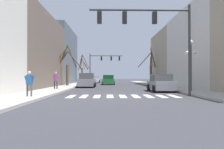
# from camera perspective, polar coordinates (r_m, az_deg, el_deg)

# --- Properties ---
(ground_plane) EXTENTS (240.00, 240.00, 0.00)m
(ground_plane) POSITION_cam_1_polar(r_m,az_deg,el_deg) (15.82, 2.72, -5.54)
(ground_plane) COLOR #38383D
(sidewalk_left) EXTENTS (2.74, 90.00, 0.15)m
(sidewalk_left) POSITION_cam_1_polar(r_m,az_deg,el_deg) (16.66, -19.80, -5.00)
(sidewalk_left) COLOR #ADA89E
(sidewalk_left) RESTS_ON ground_plane
(sidewalk_right) EXTENTS (2.74, 90.00, 0.15)m
(sidewalk_right) POSITION_cam_1_polar(r_m,az_deg,el_deg) (17.43, 24.20, -4.79)
(sidewalk_right) COLOR #ADA89E
(sidewalk_right) RESTS_ON ground_plane
(building_row_left) EXTENTS (6.00, 37.77, 10.10)m
(building_row_left) POSITION_cam_1_polar(r_m,az_deg,el_deg) (30.90, -19.43, 5.57)
(building_row_left) COLOR beige
(building_row_left) RESTS_ON ground_plane
(building_row_right) EXTENTS (6.00, 34.94, 9.33)m
(building_row_right) POSITION_cam_1_polar(r_m,az_deg,el_deg) (30.18, 22.05, 5.41)
(building_row_right) COLOR tan
(building_row_right) RESTS_ON ground_plane
(crosswalk_stripes) EXTENTS (7.65, 2.60, 0.01)m
(crosswalk_stripes) POSITION_cam_1_polar(r_m,az_deg,el_deg) (15.39, 2.83, -5.67)
(crosswalk_stripes) COLOR white
(crosswalk_stripes) RESTS_ON ground_plane
(traffic_signal_near) EXTENTS (7.19, 0.28, 6.49)m
(traffic_signal_near) POSITION_cam_1_polar(r_m,az_deg,el_deg) (16.05, 10.57, 11.90)
(traffic_signal_near) COLOR #2D2D2D
(traffic_signal_near) RESTS_ON ground_plane
(traffic_signal_far) EXTENTS (6.80, 0.28, 6.07)m
(traffic_signal_far) POSITION_cam_1_polar(r_m,az_deg,el_deg) (44.95, -2.54, 3.43)
(traffic_signal_far) COLOR #2D2D2D
(traffic_signal_far) RESTS_ON ground_plane
(street_lamp_right_corner) EXTENTS (0.95, 0.36, 4.40)m
(street_lamp_right_corner) POSITION_cam_1_polar(r_m,az_deg,el_deg) (20.16, 19.91, 4.84)
(street_lamp_right_corner) COLOR black
(street_lamp_right_corner) RESTS_ON sidewalk_right
(car_parked_left_near) EXTENTS (2.19, 4.21, 1.66)m
(car_parked_left_near) POSITION_cam_1_polar(r_m,az_deg,el_deg) (37.66, -0.98, -1.48)
(car_parked_left_near) COLOR #236B38
(car_parked_left_near) RESTS_ON ground_plane
(car_parked_right_near) EXTENTS (2.04, 4.12, 1.59)m
(car_parked_right_near) POSITION_cam_1_polar(r_m,az_deg,el_deg) (20.70, 12.64, -2.29)
(car_parked_right_near) COLOR gray
(car_parked_right_near) RESTS_ON ground_plane
(car_parked_left_far) EXTENTS (2.20, 4.59, 1.82)m
(car_parked_left_far) POSITION_cam_1_polar(r_m,az_deg,el_deg) (28.54, -6.55, -1.63)
(car_parked_left_far) COLOR gray
(car_parked_left_far) RESTS_ON ground_plane
(car_driving_away_lane) EXTENTS (1.99, 4.24, 1.55)m
(car_driving_away_lane) POSITION_cam_1_polar(r_m,az_deg,el_deg) (48.17, -4.42, -1.33)
(car_driving_away_lane) COLOR white
(car_driving_away_lane) RESTS_ON ground_plane
(pedestrian_near_right_corner) EXTENTS (0.72, 0.35, 1.70)m
(pedestrian_near_right_corner) POSITION_cam_1_polar(r_m,az_deg,el_deg) (22.65, -14.47, -1.09)
(pedestrian_near_right_corner) COLOR #282D47
(pedestrian_near_right_corner) RESTS_ON sidewalk_left
(pedestrian_waiting_at_curb) EXTENTS (0.68, 0.26, 1.57)m
(pedestrian_waiting_at_curb) POSITION_cam_1_polar(r_m,az_deg,el_deg) (14.46, -20.78, -1.70)
(pedestrian_waiting_at_curb) COLOR #4C4C51
(pedestrian_waiting_at_curb) RESTS_ON sidewalk_left
(street_tree_left_far) EXTENTS (3.53, 2.01, 6.41)m
(street_tree_left_far) POSITION_cam_1_polar(r_m,az_deg,el_deg) (39.63, 10.06, 1.66)
(street_tree_left_far) COLOR brown
(street_tree_left_far) RESTS_ON sidewalk_right
(street_tree_right_near) EXTENTS (4.06, 2.18, 5.70)m
(street_tree_right_near) POSITION_cam_1_polar(r_m,az_deg,el_deg) (31.30, -11.98, 2.22)
(street_tree_right_near) COLOR brown
(street_tree_right_near) RESTS_ON sidewalk_left
(street_tree_right_mid) EXTENTS (2.46, 2.89, 5.84)m
(street_tree_right_mid) POSITION_cam_1_polar(r_m,az_deg,el_deg) (45.32, -7.67, 1.46)
(street_tree_right_mid) COLOR brown
(street_tree_right_mid) RESTS_ON sidewalk_left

